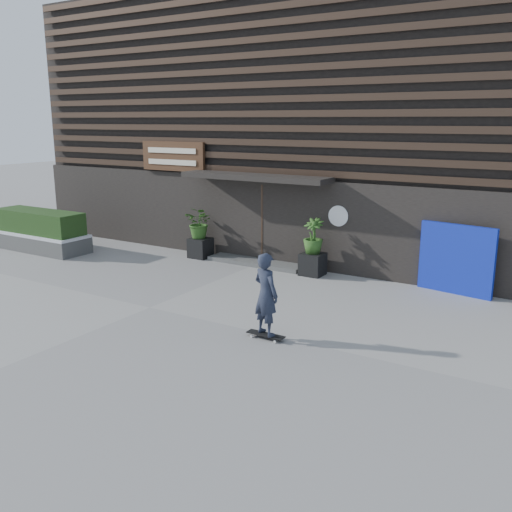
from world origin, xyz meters
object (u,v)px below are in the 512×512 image
Objects in this scene: planter_pot_left at (201,248)px; raised_bed at (41,242)px; blue_tarp at (456,259)px; skateboarder at (266,295)px; planter_pot_right at (313,264)px.

raised_bed is at bearing -159.49° from planter_pot_left.
blue_tarp is (7.46, 0.30, 0.55)m from planter_pot_left.
skateboarder is at bearing -15.09° from raised_bed.
raised_bed is (-5.04, -1.89, -0.05)m from planter_pot_left.
planter_pot_left is at bearing 137.65° from skateboarder.
skateboarder is (-2.40, -4.91, 0.04)m from blue_tarp.
skateboarder is at bearing -74.72° from planter_pot_right.
blue_tarp is (12.50, 2.19, 0.60)m from raised_bed.
raised_bed is 10.49m from skateboarder.
planter_pot_right is (3.80, 0.00, 0.00)m from planter_pot_left.
planter_pot_right is at bearing 12.04° from raised_bed.
planter_pot_left is 0.17× the size of raised_bed.
planter_pot_left is 3.80m from planter_pot_right.
blue_tarp is 1.07× the size of skateboarder.
planter_pot_right is 0.33× the size of blue_tarp.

